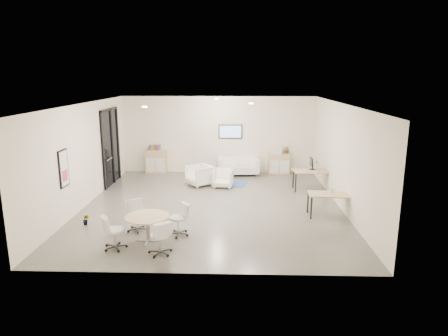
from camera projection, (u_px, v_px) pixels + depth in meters
name	position (u px, v px, depth m)	size (l,w,h in m)	color
room_shell	(212.00, 156.00, 12.33)	(9.60, 10.60, 4.80)	#5D5B55
glass_door	(111.00, 145.00, 14.92)	(0.09, 1.90, 2.85)	black
artwork	(64.00, 169.00, 10.91)	(0.05, 0.54, 1.04)	black
wall_tv	(230.00, 132.00, 16.63)	(0.98, 0.06, 0.58)	black
ceiling_spots	(207.00, 103.00, 12.79)	(3.14, 4.14, 0.03)	#FFEAC6
sideboard_left	(156.00, 162.00, 16.80)	(0.87, 0.45, 0.98)	tan
sideboard_right	(279.00, 164.00, 16.67)	(0.87, 0.42, 0.87)	tan
books	(155.00, 148.00, 16.67)	(0.50, 0.14, 0.22)	red
printer	(276.00, 150.00, 16.55)	(0.46, 0.40, 0.31)	white
loveseat	(238.00, 167.00, 16.56)	(1.75, 0.97, 0.63)	white
blue_rug	(226.00, 183.00, 15.32)	(1.52, 1.01, 0.01)	#2E578D
armchair_left	(199.00, 174.00, 14.90)	(0.82, 0.77, 0.84)	white
armchair_right	(223.00, 177.00, 14.70)	(0.71, 0.67, 0.73)	white
desk_rear	(313.00, 172.00, 14.23)	(1.46, 0.82, 0.73)	tan
desk_front	(331.00, 196.00, 11.60)	(1.34, 0.74, 0.68)	tan
monitor	(312.00, 163.00, 14.31)	(0.20, 0.50, 0.44)	black
round_table	(147.00, 219.00, 9.81)	(1.09, 1.09, 0.66)	tan
meeting_chairs	(148.00, 226.00, 9.84)	(2.19, 2.19, 0.82)	white
plant_cabinet	(287.00, 151.00, 16.53)	(0.28, 0.31, 0.24)	#3F7F3F
plant_floor	(86.00, 223.00, 11.00)	(0.17, 0.30, 0.14)	#3F7F3F
cup	(332.00, 190.00, 11.74)	(0.11, 0.09, 0.11)	white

